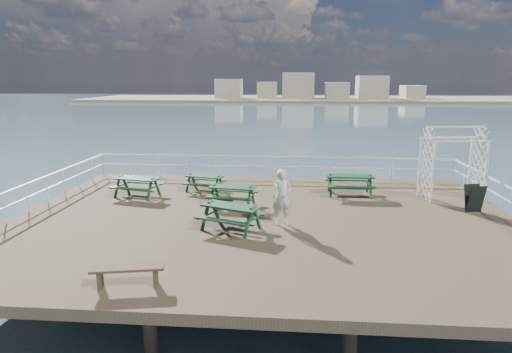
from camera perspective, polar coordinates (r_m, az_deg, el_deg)
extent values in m
cube|color=brown|center=(16.52, 0.96, -5.66)|extent=(18.00, 14.00, 0.30)
plane|color=#436272|center=(56.13, 3.74, 5.06)|extent=(300.00, 300.00, 0.00)
cube|color=tan|center=(151.48, 10.25, 9.50)|extent=(160.00, 40.00, 0.80)
cube|color=beige|center=(149.22, -3.34, 10.94)|extent=(8.00, 8.00, 6.00)
cube|color=beige|center=(148.01, 1.35, 10.75)|extent=(6.00, 8.00, 5.00)
cube|color=beige|center=(147.71, 5.30, 11.28)|extent=(10.00, 8.00, 8.00)
cube|color=beige|center=(148.30, 10.01, 10.57)|extent=(7.00, 8.00, 5.00)
cube|color=beige|center=(149.65, 14.30, 10.78)|extent=(9.00, 8.00, 7.00)
cube|color=beige|center=(152.30, 19.17, 9.94)|extent=(6.00, 8.00, 4.00)
cylinder|color=brown|center=(23.69, -16.55, -3.67)|extent=(0.36, 0.36, 2.10)
cylinder|color=brown|center=(23.02, 20.96, -4.44)|extent=(0.36, 0.36, 2.10)
cube|color=silver|center=(22.89, 2.13, 2.45)|extent=(17.70, 0.07, 0.07)
cube|color=silver|center=(22.98, 2.12, 1.22)|extent=(17.70, 0.05, 0.05)
cylinder|color=silver|center=(25.00, -18.59, 1.48)|extent=(0.05, 0.05, 1.10)
cube|color=silver|center=(18.95, -26.80, -0.91)|extent=(0.07, 13.70, 0.07)
cube|color=silver|center=(19.06, -26.66, -2.37)|extent=(0.05, 13.70, 0.05)
cube|color=#15391E|center=(19.92, -14.68, -0.25)|extent=(1.97, 1.11, 0.06)
cube|color=#15391E|center=(20.49, -13.73, -0.72)|extent=(1.87, 0.66, 0.05)
cube|color=#15391E|center=(19.47, -15.60, -1.48)|extent=(1.87, 0.66, 0.05)
cube|color=#15391E|center=(20.40, -16.48, -0.99)|extent=(0.41, 1.48, 0.06)
cube|color=#15391E|center=(19.59, -12.72, -1.31)|extent=(0.41, 1.48, 0.06)
cube|color=#15391E|center=(20.66, -15.99, -0.94)|extent=(0.20, 0.54, 0.90)
cube|color=#15391E|center=(20.16, -16.95, -1.32)|extent=(0.20, 0.54, 0.90)
cube|color=#15391E|center=(19.86, -12.26, -1.26)|extent=(0.20, 0.54, 0.90)
cube|color=#15391E|center=(19.34, -13.17, -1.66)|extent=(0.20, 0.54, 0.90)
cube|color=#15391E|center=(20.03, -14.61, -1.66)|extent=(1.63, 0.44, 0.06)
cube|color=#15391E|center=(20.29, -6.44, 0.03)|extent=(1.73, 1.00, 0.05)
cube|color=#15391E|center=(20.83, -5.80, -0.38)|extent=(1.64, 0.61, 0.05)
cube|color=#15391E|center=(19.87, -7.08, -1.02)|extent=(1.64, 0.61, 0.05)
cube|color=#15391E|center=(20.65, -8.14, -0.60)|extent=(0.38, 1.29, 0.05)
cube|color=#15391E|center=(20.08, -4.66, -0.88)|extent=(0.38, 1.29, 0.05)
cube|color=#15391E|center=(20.89, -7.80, -0.57)|extent=(0.18, 0.47, 0.79)
cube|color=#15391E|center=(20.42, -8.47, -0.89)|extent=(0.18, 0.47, 0.79)
cube|color=#15391E|center=(20.34, -4.36, -0.84)|extent=(0.18, 0.47, 0.79)
cube|color=#15391E|center=(19.85, -4.97, -1.17)|extent=(0.18, 0.47, 0.79)
cube|color=#15391E|center=(20.39, -6.41, -1.19)|extent=(1.43, 0.41, 0.05)
cube|color=#15391E|center=(19.88, 11.67, 0.05)|extent=(2.00, 0.79, 0.07)
cube|color=#15391E|center=(20.60, 11.41, -0.44)|extent=(2.00, 0.29, 0.06)
cube|color=#15391E|center=(19.31, 11.86, -1.30)|extent=(2.00, 0.29, 0.06)
cube|color=#15391E|center=(19.87, 9.24, -0.88)|extent=(0.10, 1.61, 0.07)
cube|color=#15391E|center=(20.08, 13.99, -0.95)|extent=(0.10, 1.61, 0.07)
cube|color=#15391E|center=(20.21, 9.16, -0.82)|extent=(0.09, 0.57, 0.97)
cube|color=#15391E|center=(19.56, 9.31, -1.26)|extent=(0.09, 0.57, 0.97)
cube|color=#15391E|center=(20.41, 13.83, -0.89)|extent=(0.09, 0.57, 0.97)
cube|color=#15391E|center=(19.77, 14.13, -1.33)|extent=(0.09, 0.57, 0.97)
cube|color=#15391E|center=(20.00, 11.60, -1.47)|extent=(1.78, 0.10, 0.07)
cube|color=#15391E|center=(15.03, -3.16, -3.75)|extent=(2.07, 1.43, 0.06)
cube|color=#15391E|center=(15.65, -1.95, -4.27)|extent=(1.88, 0.99, 0.05)
cube|color=#15391E|center=(14.59, -4.43, -5.53)|extent=(1.88, 0.99, 0.05)
cube|color=#15391E|center=(15.53, -5.71, -4.54)|extent=(0.67, 1.47, 0.06)
cube|color=#15391E|center=(14.74, -0.44, -5.39)|extent=(0.67, 1.47, 0.06)
cube|color=#15391E|center=(15.80, -5.07, -4.43)|extent=(0.29, 0.54, 0.94)
cube|color=#15391E|center=(15.29, -6.36, -5.03)|extent=(0.29, 0.54, 0.94)
cube|color=#15391E|center=(15.03, 0.13, -5.25)|extent=(0.29, 0.54, 0.94)
cube|color=#15391E|center=(14.49, -1.04, -5.93)|extent=(0.29, 0.54, 0.94)
cube|color=#15391E|center=(15.18, -3.14, -5.65)|extent=(1.61, 0.74, 0.06)
cube|color=#15391E|center=(17.89, -2.97, -1.35)|extent=(1.87, 0.95, 0.06)
cube|color=#15391E|center=(18.51, -2.45, -1.79)|extent=(1.80, 0.51, 0.05)
cube|color=#15391E|center=(17.41, -3.51, -2.71)|extent=(1.80, 0.51, 0.05)
cube|color=#15391E|center=(18.18, -5.21, -2.16)|extent=(0.29, 1.43, 0.06)
cube|color=#15391E|center=(17.78, -0.66, -2.44)|extent=(0.29, 1.43, 0.06)
cube|color=#15391E|center=(18.47, -4.92, -2.09)|extent=(0.15, 0.52, 0.87)
cube|color=#15391E|center=(17.92, -5.51, -2.54)|extent=(0.15, 0.52, 0.87)
cube|color=#15391E|center=(18.07, -0.43, -2.36)|extent=(0.15, 0.52, 0.87)
cube|color=#15391E|center=(17.51, -0.89, -2.83)|extent=(0.15, 0.52, 0.87)
cube|color=#15391E|center=(18.01, -2.95, -2.85)|extent=(1.58, 0.31, 0.06)
cube|color=brown|center=(11.53, -15.78, -10.96)|extent=(1.78, 0.76, 0.07)
cube|color=brown|center=(11.75, -18.91, -12.05)|extent=(0.16, 0.38, 0.43)
cube|color=brown|center=(11.55, -12.45, -12.10)|extent=(0.16, 0.38, 0.43)
cube|color=silver|center=(19.55, 21.22, 0.43)|extent=(0.10, 0.10, 2.42)
cube|color=silver|center=(20.63, 19.80, 1.12)|extent=(0.10, 0.10, 2.42)
cube|color=silver|center=(20.61, 26.81, 0.51)|extent=(0.10, 0.10, 2.42)
cube|color=silver|center=(21.63, 25.18, 1.16)|extent=(0.10, 0.10, 2.42)
cube|color=silver|center=(19.86, 24.40, 4.01)|extent=(2.40, 0.47, 0.08)
cube|color=silver|center=(20.92, 22.83, 4.50)|extent=(2.40, 0.47, 0.08)
cube|color=silver|center=(20.34, 23.72, 5.70)|extent=(2.40, 0.46, 0.07)
cube|color=black|center=(18.81, 25.82, -2.59)|extent=(0.68, 0.42, 1.05)
cube|color=black|center=(18.98, 25.44, -2.44)|extent=(0.68, 0.42, 1.05)
imported|color=silver|center=(15.52, 3.29, -2.61)|extent=(0.79, 0.61, 1.91)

